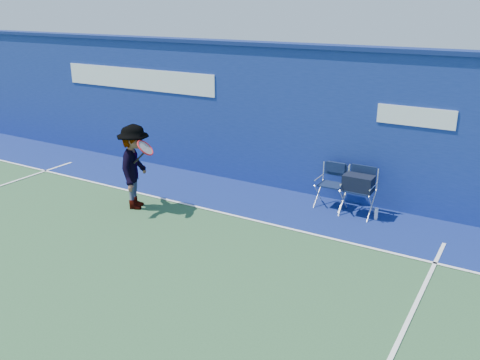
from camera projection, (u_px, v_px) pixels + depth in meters
The scene contains 8 objects.
ground at pixel (74, 279), 7.48m from camera, with size 80.00×80.00×0.00m, color #2C5230.
stadium_wall at pixel (249, 113), 11.19m from camera, with size 24.00×0.50×3.08m.
out_of_bounds_strip at pixel (223, 194), 10.81m from camera, with size 24.00×1.80×0.01m, color navy.
court_lines at pixel (103, 262), 7.97m from camera, with size 24.00×12.00×0.01m.
directors_chair_left at pixel (331, 193), 10.04m from camera, with size 0.51×0.48×0.87m.
directors_chair_right at pixel (358, 196), 9.61m from camera, with size 0.56×0.50×0.93m.
water_bottle at pixel (376, 214), 9.50m from camera, with size 0.07×0.07×0.23m, color white.
tennis_player at pixel (135, 167), 9.84m from camera, with size 1.11×1.25×1.68m.
Camera 1 is at (5.46, -4.41, 3.87)m, focal length 38.00 mm.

